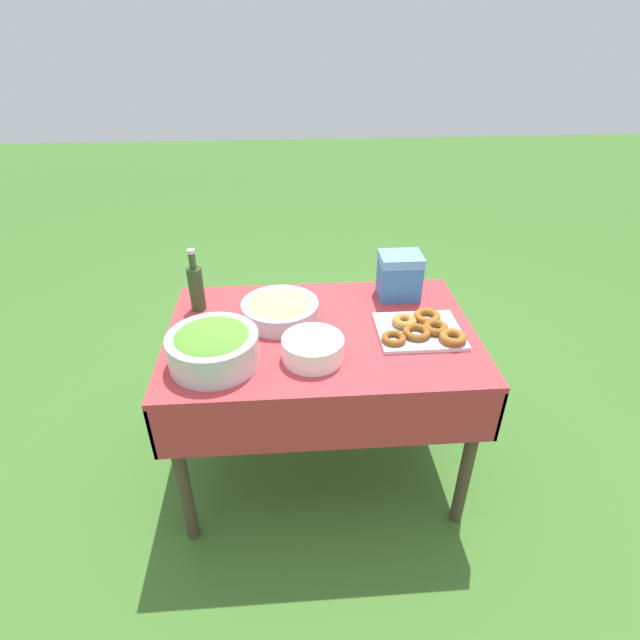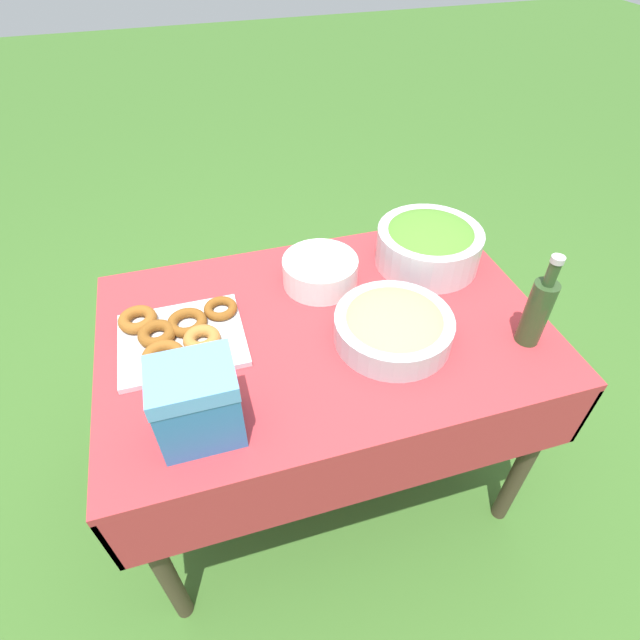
# 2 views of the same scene
# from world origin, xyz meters

# --- Properties ---
(ground_plane) EXTENTS (14.00, 14.00, 0.00)m
(ground_plane) POSITION_xyz_m (0.00, 0.00, 0.00)
(ground_plane) COLOR #3D6B28
(picnic_table) EXTENTS (1.20, 0.80, 0.75)m
(picnic_table) POSITION_xyz_m (0.00, 0.00, 0.64)
(picnic_table) COLOR #B73338
(picnic_table) RESTS_ON ground_plane
(salad_bowl) EXTENTS (0.32, 0.32, 0.14)m
(salad_bowl) POSITION_xyz_m (-0.39, -0.18, 0.82)
(salad_bowl) COLOR silver
(salad_bowl) RESTS_ON picnic_table
(pasta_bowl) EXTENTS (0.31, 0.31, 0.09)m
(pasta_bowl) POSITION_xyz_m (-0.16, 0.10, 0.79)
(pasta_bowl) COLOR #B2B7BC
(pasta_bowl) RESTS_ON picnic_table
(donut_platter) EXTENTS (0.35, 0.29, 0.05)m
(donut_platter) POSITION_xyz_m (0.39, -0.05, 0.77)
(donut_platter) COLOR silver
(donut_platter) RESTS_ON picnic_table
(plate_stack) EXTENTS (0.22, 0.22, 0.08)m
(plate_stack) POSITION_xyz_m (-0.04, -0.18, 0.79)
(plate_stack) COLOR white
(plate_stack) RESTS_ON picnic_table
(olive_oil_bottle) EXTENTS (0.06, 0.06, 0.27)m
(olive_oil_bottle) POSITION_xyz_m (-0.50, 0.21, 0.85)
(olive_oil_bottle) COLOR #2D4723
(olive_oil_bottle) RESTS_ON picnic_table
(cooler_box) EXTENTS (0.18, 0.14, 0.20)m
(cooler_box) POSITION_xyz_m (0.36, 0.25, 0.85)
(cooler_box) COLOR #3372B7
(cooler_box) RESTS_ON picnic_table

